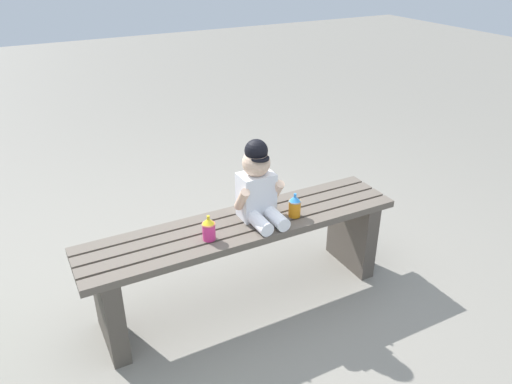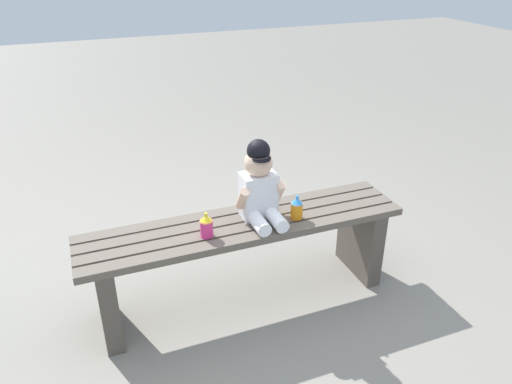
{
  "view_description": "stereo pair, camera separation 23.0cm",
  "coord_description": "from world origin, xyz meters",
  "views": [
    {
      "loc": [
        -0.91,
        -1.86,
        1.7
      ],
      "look_at": [
        0.04,
        -0.05,
        0.65
      ],
      "focal_mm": 34.65,
      "sensor_mm": 36.0,
      "label": 1
    },
    {
      "loc": [
        -0.7,
        -1.95,
        1.7
      ],
      "look_at": [
        0.04,
        -0.05,
        0.65
      ],
      "focal_mm": 34.65,
      "sensor_mm": 36.0,
      "label": 2
    }
  ],
  "objects": [
    {
      "name": "ground_plane",
      "position": [
        0.0,
        0.0,
        0.0
      ],
      "size": [
        16.0,
        16.0,
        0.0
      ],
      "primitive_type": "plane",
      "color": "gray"
    },
    {
      "name": "park_bench",
      "position": [
        0.0,
        0.0,
        0.31
      ],
      "size": [
        1.61,
        0.35,
        0.47
      ],
      "color": "#60564C",
      "rests_on": "ground_plane"
    },
    {
      "name": "sippy_cup_right",
      "position": [
        0.25,
        -0.06,
        0.52
      ],
      "size": [
        0.06,
        0.06,
        0.12
      ],
      "color": "orange",
      "rests_on": "park_bench"
    },
    {
      "name": "child_figure",
      "position": [
        0.09,
        0.01,
        0.64
      ],
      "size": [
        0.23,
        0.27,
        0.4
      ],
      "color": "white",
      "rests_on": "park_bench"
    },
    {
      "name": "sippy_cup_left",
      "position": [
        -0.2,
        -0.06,
        0.52
      ],
      "size": [
        0.06,
        0.06,
        0.12
      ],
      "color": "#E5337F",
      "rests_on": "park_bench"
    }
  ]
}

